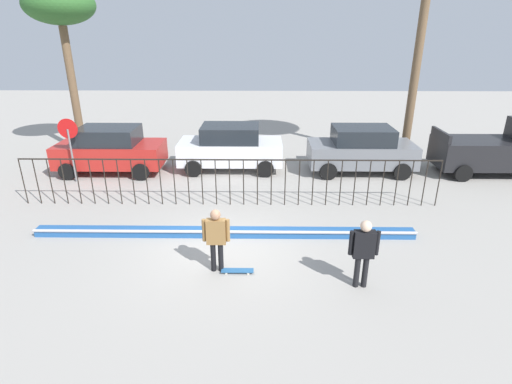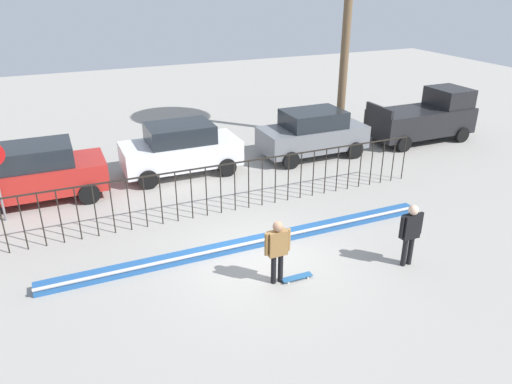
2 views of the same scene
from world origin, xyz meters
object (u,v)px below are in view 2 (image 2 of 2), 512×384
object	(u,v)px
skateboarder	(277,247)
camera_operator	(411,230)
parked_car_red	(37,172)
parked_car_white	(181,148)
skateboard	(297,277)
parked_car_gray	(313,133)
pickup_truck	(425,117)

from	to	relation	value
skateboarder	camera_operator	world-z (taller)	camera_operator
skateboarder	parked_car_red	bearing A→B (deg)	121.94
skateboarder	parked_car_white	distance (m)	7.83
camera_operator	skateboard	bearing A→B (deg)	52.33
parked_car_red	skateboarder	bearing A→B (deg)	-56.60
parked_car_red	parked_car_gray	size ratio (longest dim) A/B	1.00
skateboard	camera_operator	xyz separation A→B (m)	(2.90, -0.52, 0.96)
skateboarder	pickup_truck	world-z (taller)	pickup_truck
parked_car_gray	parked_car_white	bearing A→B (deg)	-179.87
camera_operator	skateboarder	bearing A→B (deg)	52.18
parked_car_red	parked_car_white	bearing A→B (deg)	3.55
parked_car_white	pickup_truck	distance (m)	11.06
skateboarder	parked_car_red	distance (m)	9.01
camera_operator	pickup_truck	distance (m)	10.95
camera_operator	parked_car_red	bearing A→B (deg)	19.43
camera_operator	parked_car_gray	bearing A→B (deg)	-39.92
skateboard	parked_car_gray	world-z (taller)	parked_car_gray
camera_operator	parked_car_white	bearing A→B (deg)	-4.28
parked_car_red	pickup_truck	world-z (taller)	pickup_truck
parked_car_white	pickup_truck	size ratio (longest dim) A/B	0.91
parked_car_white	parked_car_gray	xyz separation A→B (m)	(5.42, -0.28, 0.00)
skateboarder	parked_car_red	xyz separation A→B (m)	(-5.15, 7.39, -0.03)
skateboard	camera_operator	world-z (taller)	camera_operator
skateboard	parked_car_white	bearing A→B (deg)	93.13
camera_operator	parked_car_white	world-z (taller)	parked_car_white
skateboarder	camera_operator	bearing A→B (deg)	-13.31
skateboarder	parked_car_gray	world-z (taller)	parked_car_gray
skateboard	camera_operator	size ratio (longest dim) A/B	0.47
parked_car_red	parked_car_gray	world-z (taller)	same
camera_operator	parked_car_white	size ratio (longest dim) A/B	0.40
skateboarder	parked_car_gray	xyz separation A→B (m)	(5.21, 7.55, -0.03)
camera_operator	pickup_truck	size ratio (longest dim) A/B	0.36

